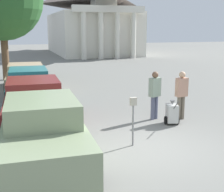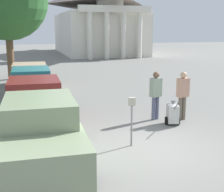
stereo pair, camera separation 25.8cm
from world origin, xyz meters
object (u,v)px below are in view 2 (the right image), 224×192
(parking_meter, at_px, (132,113))
(church, at_px, (97,15))
(person_worker, at_px, (156,92))
(equipment_cart, at_px, (173,114))
(person_supervisor, at_px, (183,93))
(parked_car_tan, at_px, (30,77))
(parked_car_sage, at_px, (40,130))
(parked_car_maroon, at_px, (35,103))
(parked_car_teal, at_px, (32,86))

(parking_meter, height_order, church, church)
(person_worker, xyz_separation_m, equipment_cart, (0.31, -0.75, -0.60))
(church, bearing_deg, person_supervisor, -97.82)
(parking_meter, bearing_deg, parked_car_tan, 104.87)
(parked_car_tan, bearing_deg, person_worker, -57.99)
(parking_meter, distance_m, person_supervisor, 3.21)
(parked_car_tan, height_order, person_worker, person_worker)
(parked_car_sage, bearing_deg, equipment_cart, 22.24)
(parked_car_sage, height_order, parked_car_maroon, parked_car_sage)
(parked_car_teal, distance_m, parked_car_tan, 3.09)
(parked_car_sage, relative_size, church, 0.23)
(parked_car_maroon, relative_size, person_supervisor, 2.76)
(equipment_cart, distance_m, church, 32.29)
(parking_meter, bearing_deg, parked_car_sage, -174.97)
(parked_car_teal, distance_m, person_worker, 5.78)
(parked_car_teal, bearing_deg, person_supervisor, -38.76)
(person_supervisor, bearing_deg, parking_meter, 26.13)
(equipment_cart, bearing_deg, person_worker, 126.12)
(equipment_cart, bearing_deg, parked_car_teal, 147.04)
(parked_car_teal, xyz_separation_m, equipment_cart, (4.46, -4.76, -0.32))
(parking_meter, bearing_deg, equipment_cart, 36.22)
(equipment_cart, bearing_deg, parked_car_sage, -145.54)
(person_worker, bearing_deg, parking_meter, 30.91)
(equipment_cart, bearing_deg, parked_car_tan, 133.50)
(parked_car_teal, height_order, equipment_cart, parked_car_teal)
(person_worker, relative_size, equipment_cart, 1.72)
(parked_car_tan, bearing_deg, parked_car_teal, -88.34)
(parked_car_teal, xyz_separation_m, parked_car_tan, (-0.00, 3.09, -0.05))
(parked_car_maroon, bearing_deg, person_supervisor, -9.66)
(parked_car_sage, distance_m, parking_meter, 2.49)
(parked_car_tan, bearing_deg, parked_car_maroon, -88.34)
(parked_car_tan, relative_size, person_supervisor, 2.88)
(parked_car_tan, distance_m, person_worker, 8.23)
(parked_car_sage, distance_m, equipment_cart, 4.78)
(parked_car_maroon, relative_size, person_worker, 2.77)
(parked_car_tan, height_order, person_supervisor, person_supervisor)
(person_worker, bearing_deg, church, -121.34)
(parked_car_sage, bearing_deg, person_supervisor, 24.49)
(parked_car_teal, relative_size, parked_car_tan, 1.03)
(parked_car_sage, height_order, parked_car_teal, parked_car_sage)
(parked_car_maroon, distance_m, person_supervisor, 5.16)
(equipment_cart, bearing_deg, church, 95.11)
(parking_meter, xyz_separation_m, equipment_cart, (1.99, 1.46, -0.57))
(parked_car_teal, height_order, person_worker, person_worker)
(parked_car_tan, xyz_separation_m, parking_meter, (2.47, -9.30, 0.30))
(person_supervisor, relative_size, church, 0.08)
(person_worker, xyz_separation_m, person_supervisor, (0.90, -0.30, 0.00))
(person_worker, distance_m, equipment_cart, 1.01)
(parking_meter, distance_m, equipment_cart, 2.53)
(parked_car_sage, relative_size, person_supervisor, 2.90)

